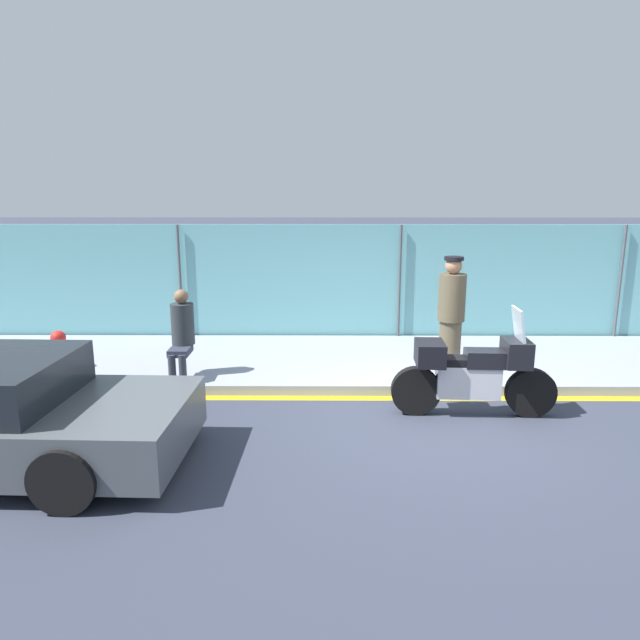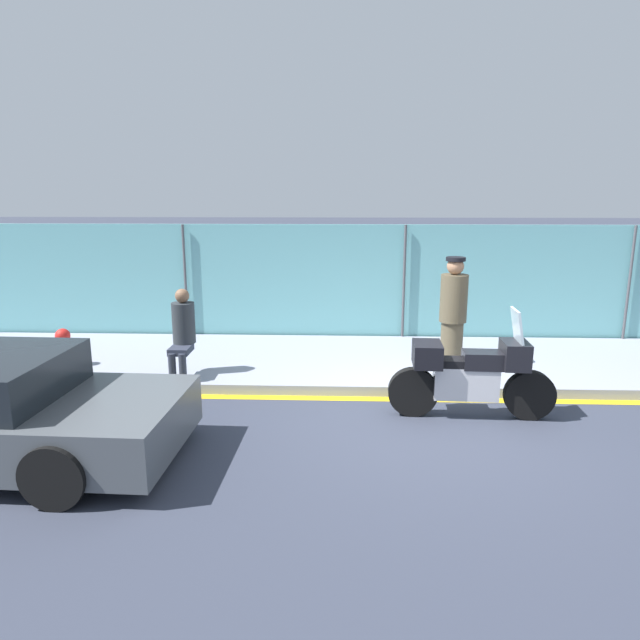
{
  "view_description": "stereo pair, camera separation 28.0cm",
  "coord_description": "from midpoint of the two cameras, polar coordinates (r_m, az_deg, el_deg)",
  "views": [
    {
      "loc": [
        -1.45,
        -6.87,
        2.88
      ],
      "look_at": [
        -1.5,
        1.55,
        0.99
      ],
      "focal_mm": 32.0,
      "sensor_mm": 36.0,
      "label": 1
    },
    {
      "loc": [
        -1.17,
        -6.86,
        2.88
      ],
      "look_at": [
        -1.5,
        1.55,
        0.99
      ],
      "focal_mm": 32.0,
      "sensor_mm": 36.0,
      "label": 2
    }
  ],
  "objects": [
    {
      "name": "fire_hydrant",
      "position": [
        9.94,
        -23.51,
        -2.57
      ],
      "size": [
        0.26,
        0.32,
        0.61
      ],
      "color": "red",
      "rests_on": "sidewalk"
    },
    {
      "name": "officer_standing",
      "position": [
        9.2,
        14.02,
        0.77
      ],
      "size": [
        0.42,
        0.42,
        1.76
      ],
      "color": "brown",
      "rests_on": "sidewalk"
    },
    {
      "name": "motorcycle",
      "position": [
        7.67,
        15.83,
        -5.26
      ],
      "size": [
        2.14,
        0.55,
        1.45
      ],
      "rotation": [
        0.0,
        0.0,
        -0.04
      ],
      "color": "black",
      "rests_on": "ground_plane"
    },
    {
      "name": "sidewalk",
      "position": [
        9.78,
        9.89,
        -4.19
      ],
      "size": [
        31.15,
        2.98,
        0.15
      ],
      "color": "#8E93A3",
      "rests_on": "ground_plane"
    },
    {
      "name": "curb_paint_stripe",
      "position": [
        8.33,
        11.28,
        -7.81
      ],
      "size": [
        31.15,
        0.18,
        0.01
      ],
      "color": "gold",
      "rests_on": "ground_plane"
    },
    {
      "name": "ground_plane",
      "position": [
        7.56,
        12.26,
        -10.05
      ],
      "size": [
        120.0,
        120.0,
        0.0
      ],
      "primitive_type": "plane",
      "color": "#333847"
    },
    {
      "name": "person_seated_on_curb",
      "position": [
        8.79,
        -12.7,
        -0.78
      ],
      "size": [
        0.34,
        0.66,
        1.32
      ],
      "color": "#2D3342",
      "rests_on": "sidewalk"
    },
    {
      "name": "storefront_fence",
      "position": [
        11.07,
        9.05,
        3.49
      ],
      "size": [
        29.6,
        0.17,
        2.29
      ],
      "color": "#6BB2B7",
      "rests_on": "ground_plane"
    }
  ]
}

